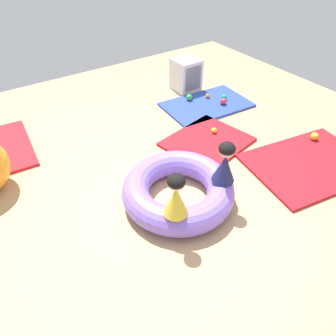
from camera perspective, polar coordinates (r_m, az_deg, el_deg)
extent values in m
plane|color=tan|center=(3.72, 1.34, -5.02)|extent=(8.00, 8.00, 0.00)
cube|color=#2D47B7|center=(5.51, 6.99, 11.29)|extent=(1.49, 1.00, 0.04)
cube|color=#B21923|center=(4.53, 24.27, 0.66)|extent=(1.75, 1.38, 0.04)
cube|color=#B21923|center=(4.57, 7.10, 4.75)|extent=(1.28, 1.15, 0.04)
torus|color=#8466E0|center=(3.57, 1.82, -3.94)|extent=(1.27, 1.27, 0.31)
cone|color=yellow|center=(3.00, 1.43, -5.94)|extent=(0.28, 0.28, 0.32)
sphere|color=#DBAD89|center=(2.83, 1.50, -2.62)|extent=(0.16, 0.16, 0.16)
ellipsoid|color=black|center=(2.82, 1.51, -2.38)|extent=(0.17, 0.17, 0.14)
cone|color=navy|center=(3.40, 10.14, -0.01)|extent=(0.33, 0.33, 0.33)
sphere|color=#DBAD89|center=(3.26, 10.61, 3.24)|extent=(0.16, 0.16, 0.16)
ellipsoid|color=black|center=(3.25, 10.65, 3.47)|extent=(0.18, 0.18, 0.14)
sphere|color=yellow|center=(4.98, 24.98, 5.22)|extent=(0.11, 0.11, 0.11)
sphere|color=red|center=(5.50, 9.97, 11.78)|extent=(0.11, 0.11, 0.11)
sphere|color=orange|center=(5.68, 7.18, 12.85)|extent=(0.08, 0.08, 0.08)
sphere|color=teal|center=(5.66, 10.12, 12.50)|extent=(0.09, 0.09, 0.09)
sphere|color=green|center=(5.57, 3.87, 12.64)|extent=(0.11, 0.11, 0.11)
sphere|color=yellow|center=(4.72, 8.33, 6.76)|extent=(0.08, 0.08, 0.08)
cube|color=silver|center=(5.96, 3.25, 16.55)|extent=(0.44, 0.44, 0.56)
cube|color=#2D2D33|center=(5.87, 3.99, 16.15)|extent=(0.34, 0.20, 0.44)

